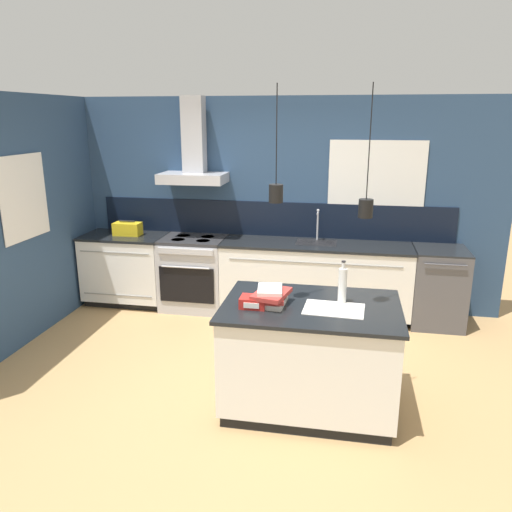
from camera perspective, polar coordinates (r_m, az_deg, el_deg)
The scene contains 13 objects.
ground_plane at distance 4.80m, azimuth -2.06°, elevation -13.84°, with size 16.00×16.00×0.00m, color tan.
wall_back at distance 6.24m, azimuth 1.30°, elevation 6.36°, with size 5.60×2.43×2.60m.
wall_left at distance 5.93m, azimuth -24.25°, elevation 3.99°, with size 0.08×3.80×2.60m.
counter_run_left at distance 6.68m, azimuth -14.55°, elevation -1.40°, with size 1.05×0.64×0.91m.
counter_run_sink at distance 6.08m, azimuth 6.74°, elevation -2.66°, with size 2.26×0.64×1.29m.
oven_range at distance 6.35m, azimuth -7.07°, elevation -1.94°, with size 0.79×0.66×0.91m.
dishwasher at distance 6.17m, azimuth 20.04°, elevation -3.34°, with size 0.59×0.65×0.91m.
kitchen_island at distance 4.22m, azimuth 6.15°, elevation -11.25°, with size 1.42×0.97×0.91m.
bottle_on_island at distance 4.06m, azimuth 9.85°, elevation -3.30°, with size 0.07×0.07×0.36m.
book_stack at distance 4.00m, azimuth 1.76°, elevation -4.62°, with size 0.31×0.38×0.14m.
red_supply_box at distance 3.95m, azimuth -0.32°, elevation -5.28°, with size 0.20×0.16×0.09m.
paper_pile at distance 3.97m, azimuth 8.89°, elevation -6.01°, with size 0.48×0.36×0.01m.
yellow_toolbox at distance 6.52m, azimuth -14.47°, elevation 3.02°, with size 0.34×0.18×0.19m.
Camera 1 is at (0.93, -4.07, 2.37)m, focal length 35.00 mm.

